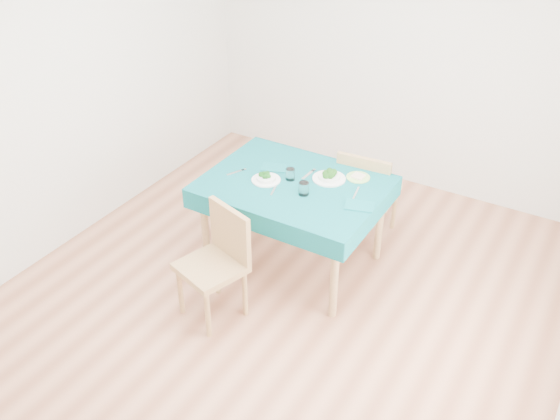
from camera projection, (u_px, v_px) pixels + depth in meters
The scene contains 16 objects.
room_shell at pixel (280, 145), 3.99m from camera, with size 4.02×4.52×2.73m.
table at pixel (293, 224), 4.96m from camera, with size 1.35×1.03×0.76m, color #075055.
chair_near at pixel (210, 257), 4.36m from camera, with size 0.41×0.45×1.04m, color #9B7749.
chair_far at pixel (370, 178), 5.20m from camera, with size 0.45×0.49×1.12m, color #9B7749.
bowl_near at pixel (266, 177), 4.76m from camera, with size 0.22×0.22×0.07m, color white, non-canonical shape.
bowl_far at pixel (329, 175), 4.77m from camera, with size 0.26×0.26×0.08m, color white, non-canonical shape.
fork_near at pixel (236, 172), 4.88m from camera, with size 0.02×0.16×0.00m, color silver.
knife_near at pixel (275, 188), 4.68m from camera, with size 0.02×0.21×0.00m, color silver.
fork_far at pixel (308, 175), 4.85m from camera, with size 0.02×0.17×0.00m, color silver.
knife_far at pixel (356, 193), 4.62m from camera, with size 0.01×0.19×0.00m, color silver.
napkin_near at pixel (274, 168), 4.94m from camera, with size 0.19×0.14×0.01m, color #0B595E.
napkin_far at pixel (359, 206), 4.47m from camera, with size 0.20×0.14×0.01m, color #0B595E.
tumbler_center at pixel (290, 174), 4.77m from camera, with size 0.07×0.07×0.09m, color white.
tumbler_side at pixel (304, 189), 4.58m from camera, with size 0.08×0.08×0.10m, color white.
side_plate at pixel (358, 177), 4.81m from camera, with size 0.18×0.18×0.01m, color #9FD96A.
bread_slice at pixel (358, 176), 4.80m from camera, with size 0.09×0.09×0.01m, color beige.
Camera 1 is at (1.83, -3.07, 3.18)m, focal length 40.00 mm.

